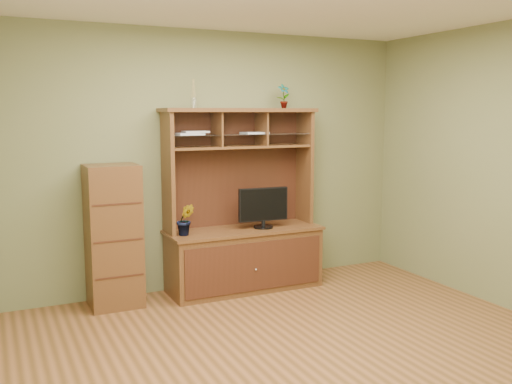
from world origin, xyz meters
TOP-DOWN VIEW (x-y plane):
  - room at (0.00, 0.00)m, footprint 4.54×4.04m
  - media_hutch at (0.24, 1.73)m, footprint 1.66×0.61m
  - monitor at (0.44, 1.65)m, footprint 0.54×0.21m
  - orchid_plant at (-0.42, 1.65)m, footprint 0.21×0.18m
  - top_plant at (0.75, 1.80)m, footprint 0.14×0.10m
  - reed_diffuser at (-0.26, 1.80)m, footprint 0.06×0.06m
  - magazines at (-0.06, 1.80)m, footprint 1.00×0.22m
  - side_cabinet at (-1.11, 1.76)m, footprint 0.49×0.45m

SIDE VIEW (x-z plane):
  - media_hutch at x=0.24m, z-range -0.43..1.47m
  - side_cabinet at x=-1.11m, z-range 0.00..1.37m
  - orchid_plant at x=-0.42m, z-range 0.65..0.97m
  - monitor at x=0.44m, z-range 0.66..1.09m
  - room at x=0.00m, z-range -0.02..2.72m
  - magazines at x=-0.06m, z-range 1.63..1.67m
  - reed_diffuser at x=-0.26m, z-range 1.87..2.16m
  - top_plant at x=0.75m, z-range 1.90..2.16m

